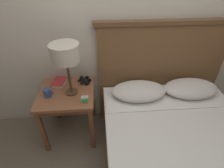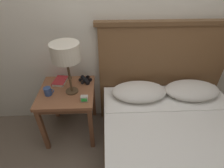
# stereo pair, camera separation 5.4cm
# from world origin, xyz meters

# --- Properties ---
(wall_back) EXTENTS (8.00, 0.06, 2.60)m
(wall_back) POSITION_xyz_m (0.00, 0.94, 1.30)
(wall_back) COLOR beige
(wall_back) RESTS_ON ground_plane
(nightstand) EXTENTS (0.58, 0.58, 0.63)m
(nightstand) POSITION_xyz_m (-0.62, 0.64, 0.55)
(nightstand) COLOR brown
(nightstand) RESTS_ON ground_plane
(bed) EXTENTS (1.53, 1.91, 1.29)m
(bed) POSITION_xyz_m (0.46, 0.03, 0.30)
(bed) COLOR #4E3520
(bed) RESTS_ON ground_plane
(table_lamp) EXTENTS (0.27, 0.27, 0.54)m
(table_lamp) POSITION_xyz_m (-0.55, 0.61, 1.08)
(table_lamp) COLOR #4C3823
(table_lamp) RESTS_ON nightstand
(book_on_nightstand) EXTENTS (0.16, 0.21, 0.03)m
(book_on_nightstand) POSITION_xyz_m (-0.71, 0.79, 0.65)
(book_on_nightstand) COLOR silver
(book_on_nightstand) RESTS_ON nightstand
(binoculars_pair) EXTENTS (0.16, 0.16, 0.05)m
(binoculars_pair) POSITION_xyz_m (-0.43, 0.79, 0.66)
(binoculars_pair) COLOR black
(binoculars_pair) RESTS_ON nightstand
(coffee_mug) EXTENTS (0.10, 0.08, 0.08)m
(coffee_mug) POSITION_xyz_m (-0.79, 0.57, 0.68)
(coffee_mug) COLOR #334C84
(coffee_mug) RESTS_ON nightstand
(alarm_clock) EXTENTS (0.07, 0.05, 0.06)m
(alarm_clock) POSITION_xyz_m (-0.41, 0.45, 0.66)
(alarm_clock) COLOR #B7B2A8
(alarm_clock) RESTS_ON nightstand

